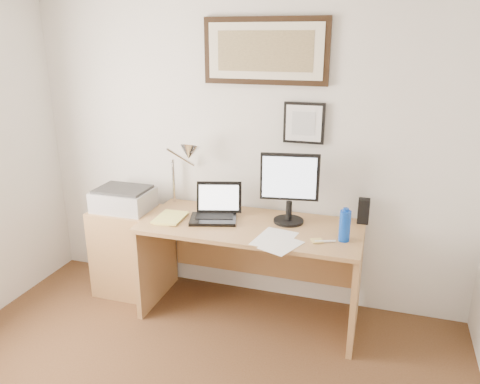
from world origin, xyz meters
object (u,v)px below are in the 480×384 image
at_px(side_cabinet, 128,251).
at_px(water_bottle, 345,226).
at_px(lcd_monitor, 289,185).
at_px(desk, 253,249).
at_px(book, 158,217).
at_px(laptop, 215,211).
at_px(printer, 124,199).

height_order(side_cabinet, water_bottle, water_bottle).
height_order(water_bottle, lcd_monitor, lcd_monitor).
height_order(desk, lcd_monitor, lcd_monitor).
bearing_deg(book, lcd_monitor, 11.88).
relative_size(book, desk, 0.17).
height_order(laptop, printer, laptop).
relative_size(lcd_monitor, printer, 1.18).
bearing_deg(desk, lcd_monitor, 7.53).
bearing_deg(book, water_bottle, -0.06).
relative_size(book, lcd_monitor, 0.53).
height_order(desk, laptop, laptop).
bearing_deg(book, printer, 160.00).
bearing_deg(side_cabinet, book, -19.87).
xyz_separation_m(desk, printer, (-1.07, -0.03, 0.30)).
bearing_deg(laptop, side_cabinet, 179.07).
relative_size(side_cabinet, desk, 0.46).
relative_size(desk, printer, 3.64).
relative_size(side_cabinet, laptop, 1.86).
relative_size(water_bottle, book, 0.77).
height_order(side_cabinet, book, book).
bearing_deg(printer, water_bottle, -4.45).
relative_size(book, printer, 0.63).
xyz_separation_m(laptop, printer, (-0.79, 0.01, 0.01)).
distance_m(water_bottle, laptop, 0.97).
relative_size(book, laptop, 0.70).
bearing_deg(water_bottle, desk, 165.91).
bearing_deg(side_cabinet, printer, 142.97).
xyz_separation_m(laptop, lcd_monitor, (0.54, 0.08, 0.23)).
bearing_deg(laptop, printer, 178.94).
height_order(water_bottle, desk, water_bottle).
bearing_deg(lcd_monitor, printer, -177.11).
xyz_separation_m(lcd_monitor, printer, (-1.33, -0.07, -0.22)).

